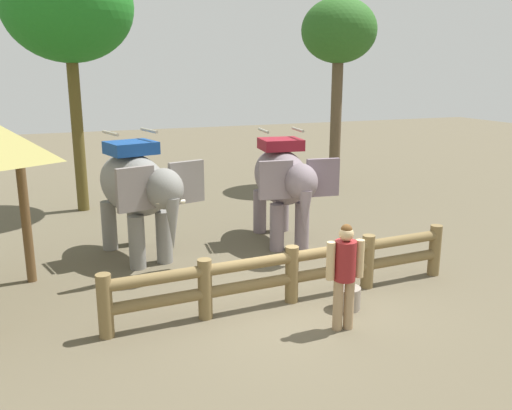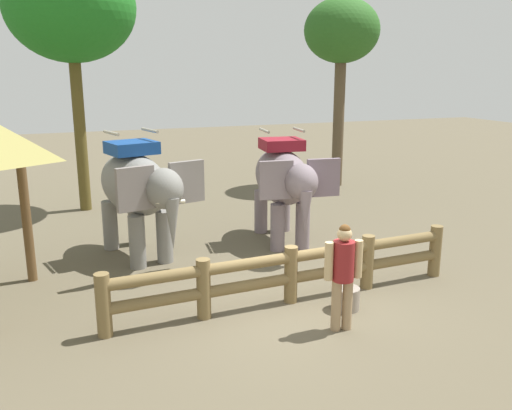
# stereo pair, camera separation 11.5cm
# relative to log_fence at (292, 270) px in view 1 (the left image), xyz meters

# --- Properties ---
(ground_plane) EXTENTS (60.00, 60.00, 0.00)m
(ground_plane) POSITION_rel_log_fence_xyz_m (0.00, -0.28, -0.60)
(ground_plane) COLOR brown
(log_fence) EXTENTS (6.80, 0.54, 1.05)m
(log_fence) POSITION_rel_log_fence_xyz_m (0.00, 0.00, 0.00)
(log_fence) COLOR brown
(log_fence) RESTS_ON ground
(elephant_near_left) EXTENTS (2.16, 3.38, 2.83)m
(elephant_near_left) POSITION_rel_log_fence_xyz_m (-2.14, 3.37, 0.99)
(elephant_near_left) COLOR gray
(elephant_near_left) RESTS_ON ground
(elephant_center) EXTENTS (1.82, 3.22, 2.74)m
(elephant_center) POSITION_rel_log_fence_xyz_m (1.27, 3.25, 0.93)
(elephant_center) COLOR slate
(elephant_center) RESTS_ON ground
(tourist_woman_in_black) EXTENTS (0.62, 0.39, 1.77)m
(tourist_woman_in_black) POSITION_rel_log_fence_xyz_m (0.32, -1.27, 0.42)
(tourist_woman_in_black) COLOR tan
(tourist_woman_in_black) RESTS_ON ground
(tree_far_left) EXTENTS (2.57, 2.57, 6.46)m
(tree_far_left) POSITION_rel_log_fence_xyz_m (5.78, 8.72, 4.62)
(tree_far_left) COLOR brown
(tree_far_left) RESTS_ON ground
(tree_back_center) EXTENTS (3.57, 3.57, 7.29)m
(tree_back_center) POSITION_rel_log_fence_xyz_m (-2.98, 8.28, 5.12)
(tree_back_center) COLOR brown
(tree_back_center) RESTS_ON ground
(feed_bucket) EXTENTS (0.47, 0.47, 0.40)m
(feed_bucket) POSITION_rel_log_fence_xyz_m (0.79, -0.62, -0.41)
(feed_bucket) COLOR gray
(feed_bucket) RESTS_ON ground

